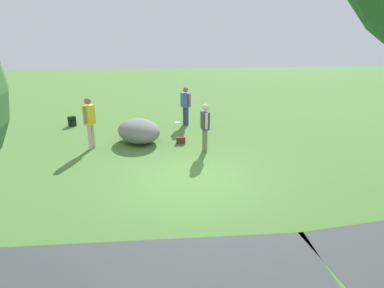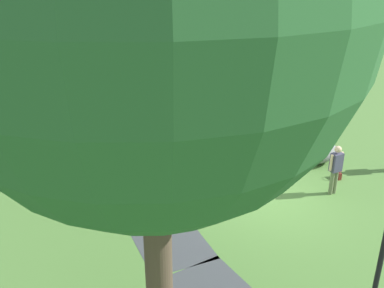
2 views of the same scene
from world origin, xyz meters
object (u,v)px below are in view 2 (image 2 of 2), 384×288
lawn_boulder (316,150)px  lamp_post (383,249)px  handbag_on_grass (337,175)px  young_tree_near_path (92,80)px  spare_backpack_on_lawn (314,123)px  large_shade_tree (149,7)px  man_near_boulder (282,123)px  backpack_by_boulder (329,153)px  woman_with_handbag (336,167)px

lawn_boulder → lamp_post: bearing=148.5°
lawn_boulder → handbag_on_grass: lawn_boulder is taller
young_tree_near_path → spare_backpack_on_lawn: young_tree_near_path is taller
large_shade_tree → young_tree_near_path: bearing=-4.0°
man_near_boulder → handbag_on_grass: (-3.06, -0.23, -0.89)m
man_near_boulder → young_tree_near_path: bearing=82.8°
lawn_boulder → large_shade_tree: bearing=124.7°
lamp_post → backpack_by_boulder: (6.84, -4.80, -1.74)m
young_tree_near_path → man_near_boulder: 7.40m
large_shade_tree → young_tree_near_path: size_ratio=1.94×
spare_backpack_on_lawn → man_near_boulder: bearing=116.2°
woman_with_handbag → man_near_boulder: bearing=-9.4°
handbag_on_grass → spare_backpack_on_lawn: size_ratio=0.82×
large_shade_tree → handbag_on_grass: bearing=-62.3°
lawn_boulder → man_near_boulder: size_ratio=1.26×
man_near_boulder → backpack_by_boulder: size_ratio=4.41×
lawn_boulder → backpack_by_boulder: (-0.05, -0.57, -0.23)m
lamp_post → man_near_boulder: lamp_post is taller
young_tree_near_path → spare_backpack_on_lawn: size_ratio=11.84×
young_tree_near_path → lawn_boulder: young_tree_near_path is taller
man_near_boulder → woman_with_handbag: bearing=170.6°
large_shade_tree → backpack_by_boulder: 11.85m
spare_backpack_on_lawn → handbag_on_grass: bearing=150.1°
lawn_boulder → woman_with_handbag: size_ratio=1.36×
lamp_post → backpack_by_boulder: bearing=-35.1°
large_shade_tree → woman_with_handbag: large_shade_tree is taller
woman_with_handbag → young_tree_near_path: bearing=53.6°
young_tree_near_path → large_shade_tree: bearing=176.0°
man_near_boulder → spare_backpack_on_lawn: man_near_boulder is taller
large_shade_tree → spare_backpack_on_lawn: (8.52, -10.33, -5.94)m
handbag_on_grass → man_near_boulder: bearing=4.3°
large_shade_tree → lawn_boulder: 11.35m
lawn_boulder → handbag_on_grass: bearing=169.8°
spare_backpack_on_lawn → large_shade_tree: bearing=129.5°
large_shade_tree → lamp_post: bearing=-108.7°
handbag_on_grass → backpack_by_boulder: size_ratio=0.82×
woman_with_handbag → spare_backpack_on_lawn: bearing=-33.3°
young_tree_near_path → woman_with_handbag: young_tree_near_path is taller
lamp_post → handbag_on_grass: (5.39, -3.96, -1.79)m
lamp_post → handbag_on_grass: size_ratio=9.45×
large_shade_tree → woman_with_handbag: 9.28m
lawn_boulder → spare_backpack_on_lawn: size_ratio=5.54×
large_shade_tree → man_near_boulder: 11.59m
handbag_on_grass → lamp_post: bearing=143.7°
lawn_boulder → woman_with_handbag: woman_with_handbag is taller
young_tree_near_path → lamp_post: bearing=-160.6°
young_tree_near_path → handbag_on_grass: young_tree_near_path is taller
woman_with_handbag → backpack_by_boulder: bearing=-37.8°
backpack_by_boulder → large_shade_tree: bearing=122.7°
woman_with_handbag → handbag_on_grass: (0.76, -0.86, -0.80)m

